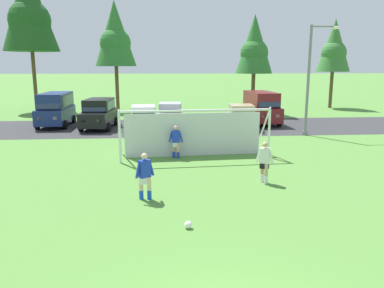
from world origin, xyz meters
TOP-DOWN VIEW (x-y plane):
  - ground_plane at (0.00, 15.00)m, footprint 400.00×400.00m
  - parking_lot_strip at (0.00, 22.95)m, footprint 52.00×8.40m
  - soccer_ball at (-0.40, 4.79)m, footprint 0.22×0.22m
  - soccer_goal at (0.49, 13.46)m, footprint 7.53×2.44m
  - player_striker_near at (2.88, 8.87)m, footprint 0.66×0.47m
  - player_midfield_center at (-0.44, 13.21)m, footprint 0.74×0.27m
  - player_defender_far at (-1.72, 7.31)m, footprint 0.68×0.46m
  - parked_car_slot_far_left at (-9.18, 24.20)m, footprint 2.24×4.82m
  - parked_car_slot_left at (-5.73, 22.83)m, footprint 2.38×4.72m
  - parked_car_slot_center_left at (-2.44, 21.92)m, footprint 2.20×4.28m
  - parked_car_slot_center at (-0.48, 23.93)m, footprint 2.21×4.29m
  - parked_car_slot_center_right at (4.72, 22.04)m, footprint 2.24×4.31m
  - parked_car_slot_right at (6.73, 24.15)m, footprint 2.37×4.89m
  - tree_left_edge at (-13.86, 34.43)m, footprint 5.34×5.34m
  - tree_mid_left at (-5.59, 33.66)m, footprint 4.03×4.03m
  - tree_center_back at (7.53, 30.38)m, footprint 3.44×3.44m
  - tree_mid_right at (17.25, 34.91)m, footprint 3.52×3.52m
  - street_lamp at (8.57, 18.94)m, footprint 2.00×0.32m

SIDE VIEW (x-z plane):
  - ground_plane at x=0.00m, z-range 0.00..0.00m
  - parking_lot_strip at x=0.00m, z-range 0.00..0.01m
  - soccer_ball at x=-0.40m, z-range 0.00..0.22m
  - player_striker_near at x=2.88m, z-range 0.00..1.64m
  - player_midfield_center at x=-0.44m, z-range 0.00..1.64m
  - player_defender_far at x=-1.72m, z-range 0.00..1.64m
  - parked_car_slot_center_left at x=-2.44m, z-range 0.02..1.74m
  - parked_car_slot_center at x=-0.48m, z-range 0.02..1.74m
  - parked_car_slot_center_right at x=4.72m, z-range 0.02..1.74m
  - parked_car_slot_left at x=-5.73m, z-range 0.03..2.19m
  - soccer_goal at x=0.49m, z-range 0.01..2.58m
  - parked_car_slot_far_left at x=-9.18m, z-range 0.08..2.60m
  - parked_car_slot_right at x=6.73m, z-range 0.08..2.60m
  - street_lamp at x=8.57m, z-range 0.14..7.21m
  - tree_center_back at x=7.53m, z-range 1.71..10.87m
  - tree_mid_right at x=17.25m, z-range 1.75..11.13m
  - tree_mid_left at x=-5.59m, z-range 2.02..12.77m
  - tree_left_edge at x=-13.86m, z-range 2.68..16.93m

